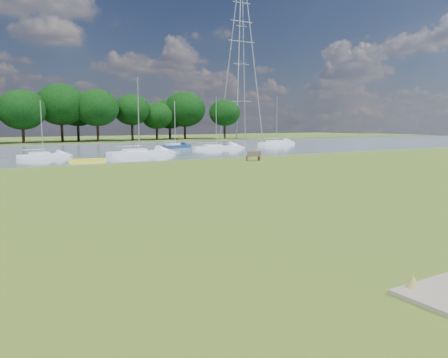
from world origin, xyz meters
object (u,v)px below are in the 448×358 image
pylon (241,41)px  sailboat_0 (139,152)px  kayak (87,161)px  sailboat_3 (216,146)px  sailboat_6 (175,145)px  sailboat_7 (42,154)px  riverbank_bench (253,156)px  sailboat_5 (276,142)px

pylon → sailboat_0: pylon is taller
kayak → pylon: size_ratio=0.09×
sailboat_3 → sailboat_6: (-4.24, 4.83, 0.07)m
pylon → sailboat_6: pylon is taller
sailboat_0 → sailboat_7: 10.28m
sailboat_0 → sailboat_6: size_ratio=1.29×
riverbank_bench → sailboat_3: 19.59m
kayak → sailboat_5: 39.67m
sailboat_3 → sailboat_6: sailboat_3 is taller
sailboat_3 → sailboat_6: 6.43m
sailboat_7 → sailboat_3: bearing=-4.3°
sailboat_5 → sailboat_7: sailboat_5 is taller
sailboat_0 → sailboat_6: (9.74, 11.33, -0.02)m
kayak → sailboat_5: size_ratio=0.42×
riverbank_bench → sailboat_5: size_ratio=0.20×
riverbank_bench → sailboat_6: (2.02, 23.40, 0.02)m
riverbank_bench → sailboat_5: (20.93, 23.39, 0.04)m
riverbank_bench → sailboat_7: size_ratio=0.26×
riverbank_bench → sailboat_0: 14.33m
sailboat_3 → pylon: bearing=63.3°
kayak → sailboat_0: 9.15m
pylon → sailboat_6: bearing=-136.6°
kayak → sailboat_5: (35.86, 16.96, 0.30)m
sailboat_5 → sailboat_6: bearing=174.7°
kayak → sailboat_6: sailboat_6 is taller
sailboat_5 → sailboat_3: bearing=-167.1°
sailboat_3 → sailboat_7: 24.54m
sailboat_6 → sailboat_3: bearing=-67.0°
sailboat_5 → sailboat_0: bearing=-163.8°
sailboat_3 → sailboat_0: bearing=-143.8°
kayak → sailboat_7: 8.04m
sailboat_3 → sailboat_6: size_ratio=1.07×
sailboat_5 → sailboat_6: sailboat_5 is taller
riverbank_bench → sailboat_0: (-7.73, 12.07, 0.04)m
sailboat_0 → sailboat_3: 15.42m
sailboat_3 → sailboat_6: bearing=142.6°
sailboat_7 → sailboat_5: bearing=-1.5°
pylon → sailboat_5: pylon is taller
kayak → sailboat_3: sailboat_3 is taller
sailboat_0 → riverbank_bench: bearing=-62.0°
sailboat_3 → sailboat_5: bearing=29.5°
pylon → sailboat_3: bearing=-128.0°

